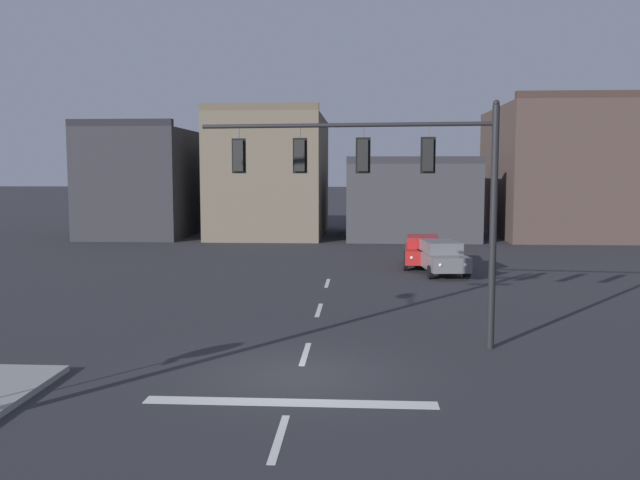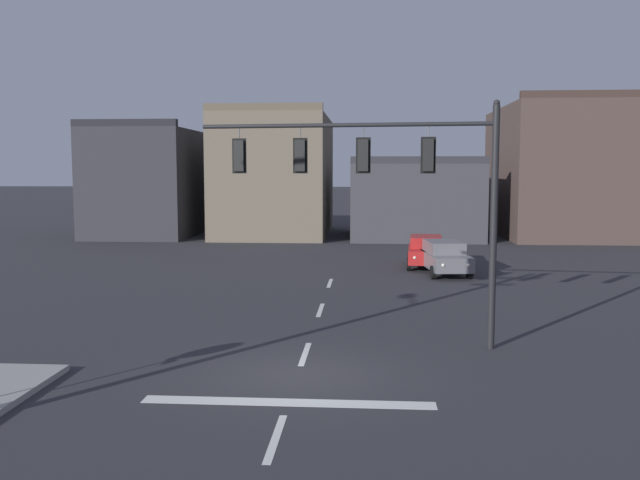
% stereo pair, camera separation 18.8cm
% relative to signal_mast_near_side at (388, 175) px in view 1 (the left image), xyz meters
% --- Properties ---
extents(ground_plane, '(400.00, 400.00, 0.00)m').
position_rel_signal_mast_near_side_xyz_m(ground_plane, '(-2.27, -3.26, -4.89)').
color(ground_plane, '#2B2B30').
extents(stop_bar_paint, '(6.40, 0.50, 0.01)m').
position_rel_signal_mast_near_side_xyz_m(stop_bar_paint, '(-2.27, -5.26, -4.89)').
color(stop_bar_paint, silver).
rests_on(stop_bar_paint, ground).
extents(lane_centreline, '(0.16, 26.40, 0.01)m').
position_rel_signal_mast_near_side_xyz_m(lane_centreline, '(-2.27, -1.26, -4.89)').
color(lane_centreline, silver).
rests_on(lane_centreline, ground).
extents(signal_mast_near_side, '(8.46, 1.09, 6.95)m').
position_rel_signal_mast_near_side_xyz_m(signal_mast_near_side, '(0.00, 0.00, 0.00)').
color(signal_mast_near_side, black).
rests_on(signal_mast_near_side, ground).
extents(car_lot_nearside, '(2.36, 4.61, 1.61)m').
position_rel_signal_mast_near_side_xyz_m(car_lot_nearside, '(3.11, 13.80, -4.04)').
color(car_lot_nearside, slate).
rests_on(car_lot_nearside, ground).
extents(car_lot_middle, '(2.14, 4.55, 1.61)m').
position_rel_signal_mast_near_side_xyz_m(car_lot_middle, '(2.44, 16.34, -4.04)').
color(car_lot_middle, '#A81E1E').
rests_on(car_lot_middle, ground).
extents(building_row, '(39.95, 13.97, 10.32)m').
position_rel_signal_mast_near_side_xyz_m(building_row, '(-0.12, 33.97, -0.59)').
color(building_row, '#2D2D33').
rests_on(building_row, ground).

